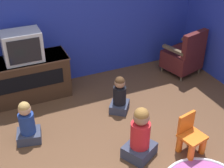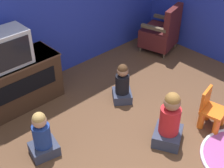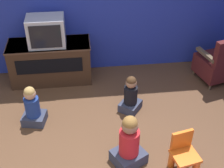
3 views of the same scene
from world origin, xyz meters
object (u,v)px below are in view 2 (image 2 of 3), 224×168
yellow_kid_chair (211,112)px  child_watching_right (169,122)px  child_watching_left (42,137)px  child_watching_center (122,85)px  black_armchair (161,33)px  television (6,49)px  tv_cabinet (12,84)px

yellow_kid_chair → child_watching_right: bearing=151.5°
child_watching_left → child_watching_center: child_watching_left is taller
yellow_kid_chair → child_watching_left: child_watching_left is taller
black_armchair → child_watching_right: black_armchair is taller
television → child_watching_left: (-0.21, -0.99, -0.64)m
child_watching_left → child_watching_center: 1.38m
black_armchair → yellow_kid_chair: black_armchair is taller
television → black_armchair: size_ratio=0.66×
yellow_kid_chair → child_watching_center: size_ratio=0.90×
child_watching_right → child_watching_center: bearing=51.4°
black_armchair → yellow_kid_chair: bearing=42.8°
television → black_armchair: 2.77m
child_watching_left → child_watching_center: size_ratio=1.04×
black_armchair → television: bearing=-21.2°
yellow_kid_chair → child_watching_right: size_ratio=0.72×
television → black_armchair: bearing=-6.3°
television → child_watching_right: television is taller
television → child_watching_center: television is taller
television → yellow_kid_chair: 2.67m
black_armchair → child_watching_center: size_ratio=1.46×
child_watching_center → tv_cabinet: bearing=89.0°
yellow_kid_chair → child_watching_left: size_ratio=0.86×
child_watching_left → television: bearing=89.9°
child_watching_left → yellow_kid_chair: bearing=-17.7°
tv_cabinet → child_watching_left: 1.06m
tv_cabinet → child_watching_center: tv_cabinet is taller
child_watching_left → child_watching_center: bearing=16.7°
tv_cabinet → child_watching_left: bearing=-101.5°
black_armchair → yellow_kid_chair: (-1.09, -1.72, -0.13)m
child_watching_center → child_watching_left: bearing=132.1°
child_watching_center → child_watching_right: size_ratio=0.81×
television → child_watching_center: size_ratio=0.96×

